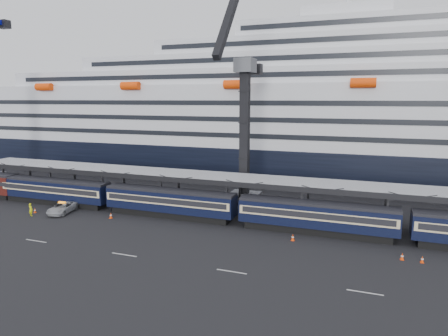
{
  "coord_description": "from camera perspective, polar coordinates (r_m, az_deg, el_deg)",
  "views": [
    {
      "loc": [
        -2.31,
        -37.76,
        16.23
      ],
      "look_at": [
        -19.95,
        10.0,
        7.39
      ],
      "focal_mm": 32.0,
      "sensor_mm": 36.0,
      "label": 1
    }
  ],
  "objects": [
    {
      "name": "traffic_cone_e",
      "position": [
        45.49,
        24.1,
        -11.44
      ],
      "size": [
        0.38,
        0.38,
        0.76
      ],
      "color": "#FF4308",
      "rests_on": "ground"
    },
    {
      "name": "train",
      "position": [
        49.83,
        16.87,
        -6.94
      ],
      "size": [
        133.05,
        3.0,
        4.05
      ],
      "color": "black",
      "rests_on": "ground"
    },
    {
      "name": "worker",
      "position": [
        62.4,
        -25.89,
        -5.37
      ],
      "size": [
        0.74,
        0.56,
        1.84
      ],
      "primitive_type": "imported",
      "rotation": [
        0.0,
        0.0,
        2.94
      ],
      "color": "#DEE50C",
      "rests_on": "ground"
    },
    {
      "name": "ground",
      "position": [
        41.17,
        22.46,
        -14.16
      ],
      "size": [
        260.0,
        260.0,
        0.0
      ],
      "primitive_type": "plane",
      "color": "black",
      "rests_on": "ground"
    },
    {
      "name": "traffic_cone_a",
      "position": [
        64.04,
        -25.4,
        -5.48
      ],
      "size": [
        0.36,
        0.36,
        0.71
      ],
      "color": "#FF4308",
      "rests_on": "ground"
    },
    {
      "name": "canopy",
      "position": [
        52.96,
        22.34,
        -2.86
      ],
      "size": [
        130.0,
        6.25,
        5.53
      ],
      "color": "gray",
      "rests_on": "ground"
    },
    {
      "name": "traffic_cone_c",
      "position": [
        47.6,
        9.8,
        -9.72
      ],
      "size": [
        0.4,
        0.4,
        0.81
      ],
      "color": "#FF4308",
      "rests_on": "ground"
    },
    {
      "name": "traffic_cone_b",
      "position": [
        57.43,
        -15.87,
        -6.53
      ],
      "size": [
        0.41,
        0.41,
        0.81
      ],
      "color": "#FF4308",
      "rests_on": "ground"
    },
    {
      "name": "cruise_ship",
      "position": [
        83.85,
        21.24,
        6.53
      ],
      "size": [
        214.09,
        28.84,
        34.0
      ],
      "color": "black",
      "rests_on": "ground"
    },
    {
      "name": "traffic_cone_d",
      "position": [
        45.61,
        26.47,
        -11.6
      ],
      "size": [
        0.36,
        0.36,
        0.72
      ],
      "color": "#FF4308",
      "rests_on": "ground"
    },
    {
      "name": "pickup_truck",
      "position": [
        62.19,
        -22.1,
        -5.3
      ],
      "size": [
        3.49,
        5.77,
        1.5
      ],
      "primitive_type": "imported",
      "rotation": [
        0.0,
        0.0,
        0.2
      ],
      "color": "#A1A4A8",
      "rests_on": "ground"
    },
    {
      "name": "crane_dark_near",
      "position": [
        59.22,
        2.85,
        5.67
      ],
      "size": [
        4.5,
        17.75,
        35.08
      ],
      "color": "#45474C",
      "rests_on": "ground"
    }
  ]
}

